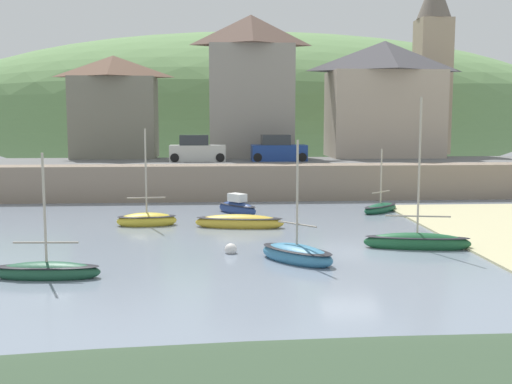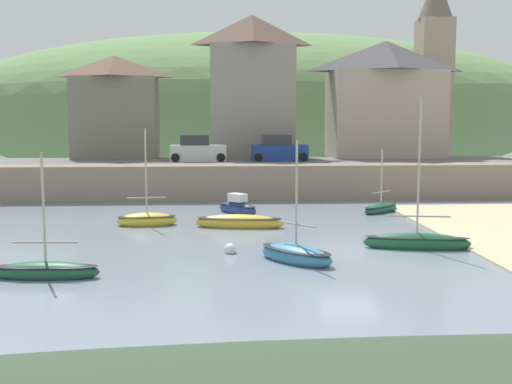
{
  "view_description": "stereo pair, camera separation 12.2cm",
  "coord_description": "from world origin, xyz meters",
  "px_view_note": "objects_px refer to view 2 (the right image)",
  "views": [
    {
      "loc": [
        -5.73,
        -25.47,
        5.63
      ],
      "look_at": [
        -3.62,
        6.21,
        1.81
      ],
      "focal_mm": 43.62,
      "sensor_mm": 36.0,
      "label": 1
    },
    {
      "loc": [
        -5.61,
        -25.48,
        5.63
      ],
      "look_at": [
        -3.62,
        6.21,
        1.81
      ],
      "focal_mm": 43.62,
      "sensor_mm": 36.0,
      "label": 2
    }
  ],
  "objects_px": {
    "sailboat_tall_mast": "(381,208)",
    "mooring_buoy": "(230,250)",
    "waterfront_building_left": "(115,106)",
    "fishing_boat_green": "(417,241)",
    "sailboat_white_hull": "(239,222)",
    "parked_car_by_wall": "(279,150)",
    "sailboat_far_left": "(46,271)",
    "motorboat_with_cabin": "(238,208)",
    "dinghy_open_wooden": "(147,220)",
    "parked_car_near_slipway": "(198,150)",
    "waterfront_building_right": "(385,98)",
    "church_with_spire": "(434,61)",
    "sailboat_nearest_shore": "(296,254)",
    "waterfront_building_centre": "(252,85)"
  },
  "relations": [
    {
      "from": "waterfront_building_right",
      "to": "motorboat_with_cabin",
      "type": "xyz_separation_m",
      "value": [
        -12.59,
        -14.44,
        -6.84
      ]
    },
    {
      "from": "church_with_spire",
      "to": "parked_car_by_wall",
      "type": "distance_m",
      "value": 18.39
    },
    {
      "from": "dinghy_open_wooden",
      "to": "sailboat_tall_mast",
      "type": "bearing_deg",
      "value": 11.06
    },
    {
      "from": "parked_car_by_wall",
      "to": "sailboat_far_left",
      "type": "bearing_deg",
      "value": -115.0
    },
    {
      "from": "church_with_spire",
      "to": "parked_car_near_slipway",
      "type": "bearing_deg",
      "value": -157.57
    },
    {
      "from": "waterfront_building_right",
      "to": "sailboat_nearest_shore",
      "type": "distance_m",
      "value": 29.81
    },
    {
      "from": "waterfront_building_right",
      "to": "dinghy_open_wooden",
      "type": "relative_size",
      "value": 1.79
    },
    {
      "from": "parked_car_near_slipway",
      "to": "waterfront_building_left",
      "type": "bearing_deg",
      "value": 146.08
    },
    {
      "from": "sailboat_white_hull",
      "to": "parked_car_by_wall",
      "type": "relative_size",
      "value": 1.14
    },
    {
      "from": "sailboat_white_hull",
      "to": "fishing_boat_green",
      "type": "xyz_separation_m",
      "value": [
        7.45,
        -5.7,
        0.04
      ]
    },
    {
      "from": "waterfront_building_left",
      "to": "sailboat_white_hull",
      "type": "xyz_separation_m",
      "value": [
        9.2,
        -19.14,
        -6.26
      ]
    },
    {
      "from": "dinghy_open_wooden",
      "to": "waterfront_building_centre",
      "type": "bearing_deg",
      "value": 65.82
    },
    {
      "from": "motorboat_with_cabin",
      "to": "sailboat_tall_mast",
      "type": "relative_size",
      "value": 0.75
    },
    {
      "from": "waterfront_building_left",
      "to": "church_with_spire",
      "type": "xyz_separation_m",
      "value": [
        27.25,
        4.0,
        4.03
      ]
    },
    {
      "from": "waterfront_building_centre",
      "to": "sailboat_far_left",
      "type": "relative_size",
      "value": 2.47
    },
    {
      "from": "fishing_boat_green",
      "to": "sailboat_white_hull",
      "type": "bearing_deg",
      "value": 152.93
    },
    {
      "from": "waterfront_building_left",
      "to": "fishing_boat_green",
      "type": "relative_size",
      "value": 1.21
    },
    {
      "from": "waterfront_building_left",
      "to": "parked_car_by_wall",
      "type": "distance_m",
      "value": 13.87
    },
    {
      "from": "waterfront_building_right",
      "to": "dinghy_open_wooden",
      "type": "height_order",
      "value": "waterfront_building_right"
    },
    {
      "from": "church_with_spire",
      "to": "mooring_buoy",
      "type": "height_order",
      "value": "church_with_spire"
    },
    {
      "from": "sailboat_white_hull",
      "to": "mooring_buoy",
      "type": "bearing_deg",
      "value": -86.29
    },
    {
      "from": "church_with_spire",
      "to": "sailboat_far_left",
      "type": "bearing_deg",
      "value": -127.51
    },
    {
      "from": "fishing_boat_green",
      "to": "sailboat_far_left",
      "type": "height_order",
      "value": "fishing_boat_green"
    },
    {
      "from": "sailboat_far_left",
      "to": "parked_car_by_wall",
      "type": "distance_m",
      "value": 26.75
    },
    {
      "from": "parked_car_by_wall",
      "to": "motorboat_with_cabin",
      "type": "bearing_deg",
      "value": -110.38
    },
    {
      "from": "church_with_spire",
      "to": "dinghy_open_wooden",
      "type": "distance_m",
      "value": 33.49
    },
    {
      "from": "sailboat_nearest_shore",
      "to": "sailboat_tall_mast",
      "type": "distance_m",
      "value": 14.14
    },
    {
      "from": "sailboat_white_hull",
      "to": "mooring_buoy",
      "type": "relative_size",
      "value": 9.0
    },
    {
      "from": "dinghy_open_wooden",
      "to": "sailboat_tall_mast",
      "type": "relative_size",
      "value": 1.34
    },
    {
      "from": "motorboat_with_cabin",
      "to": "dinghy_open_wooden",
      "type": "distance_m",
      "value": 6.17
    },
    {
      "from": "waterfront_building_right",
      "to": "sailboat_nearest_shore",
      "type": "relative_size",
      "value": 1.89
    },
    {
      "from": "waterfront_building_right",
      "to": "motorboat_with_cabin",
      "type": "bearing_deg",
      "value": -131.09
    },
    {
      "from": "waterfront_building_centre",
      "to": "church_with_spire",
      "type": "bearing_deg",
      "value": 13.78
    },
    {
      "from": "waterfront_building_centre",
      "to": "mooring_buoy",
      "type": "relative_size",
      "value": 21.71
    },
    {
      "from": "waterfront_building_centre",
      "to": "parked_car_near_slipway",
      "type": "height_order",
      "value": "waterfront_building_centre"
    },
    {
      "from": "fishing_boat_green",
      "to": "dinghy_open_wooden",
      "type": "height_order",
      "value": "fishing_boat_green"
    },
    {
      "from": "waterfront_building_right",
      "to": "dinghy_open_wooden",
      "type": "bearing_deg",
      "value": -133.83
    },
    {
      "from": "sailboat_far_left",
      "to": "motorboat_with_cabin",
      "type": "bearing_deg",
      "value": 66.59
    },
    {
      "from": "sailboat_tall_mast",
      "to": "parked_car_by_wall",
      "type": "distance_m",
      "value": 11.62
    },
    {
      "from": "sailboat_nearest_shore",
      "to": "church_with_spire",
      "type": "bearing_deg",
      "value": 110.49
    },
    {
      "from": "dinghy_open_wooden",
      "to": "waterfront_building_left",
      "type": "bearing_deg",
      "value": 99.13
    },
    {
      "from": "motorboat_with_cabin",
      "to": "parked_car_near_slipway",
      "type": "bearing_deg",
      "value": 154.95
    },
    {
      "from": "sailboat_far_left",
      "to": "parked_car_by_wall",
      "type": "relative_size",
      "value": 1.11
    },
    {
      "from": "sailboat_nearest_shore",
      "to": "fishing_boat_green",
      "type": "xyz_separation_m",
      "value": [
        5.51,
        2.11,
        0.02
      ]
    },
    {
      "from": "sailboat_tall_mast",
      "to": "mooring_buoy",
      "type": "distance_m",
      "value": 14.17
    },
    {
      "from": "sailboat_white_hull",
      "to": "sailboat_far_left",
      "type": "xyz_separation_m",
      "value": [
        -7.17,
        -9.71,
        -0.01
      ]
    },
    {
      "from": "church_with_spire",
      "to": "mooring_buoy",
      "type": "xyz_separation_m",
      "value": [
        -18.65,
        -29.25,
        -10.4
      ]
    },
    {
      "from": "church_with_spire",
      "to": "sailboat_nearest_shore",
      "type": "distance_m",
      "value": 36.37
    },
    {
      "from": "motorboat_with_cabin",
      "to": "dinghy_open_wooden",
      "type": "height_order",
      "value": "dinghy_open_wooden"
    },
    {
      "from": "parked_car_near_slipway",
      "to": "mooring_buoy",
      "type": "height_order",
      "value": "parked_car_near_slipway"
    }
  ]
}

